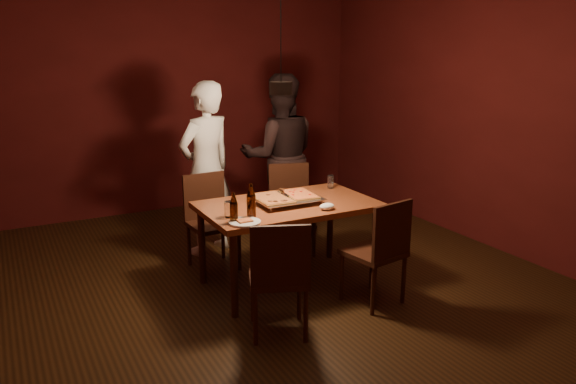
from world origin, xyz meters
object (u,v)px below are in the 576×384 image
beer_bottle_a (234,207)px  pendant_lamp (281,87)px  beer_bottle_b (251,201)px  chair_far_left (209,212)px  dining_table (288,211)px  diner_dark (280,156)px  chair_near_right (382,243)px  chair_far_right (291,200)px  chair_near_left (279,269)px  pizza_tray (286,200)px  plate_slice (245,222)px  diner_white (206,169)px

beer_bottle_a → pendant_lamp: size_ratio=0.21×
beer_bottle_b → pendant_lamp: bearing=13.7°
chair_far_left → beer_bottle_a: 1.08m
dining_table → chair_far_left: chair_far_left is taller
chair_far_left → diner_dark: bearing=-156.9°
chair_near_right → diner_dark: size_ratio=0.27×
chair_far_right → chair_near_right: size_ratio=1.07×
chair_near_left → chair_near_right: (0.97, 0.09, 0.00)m
chair_far_right → diner_dark: diner_dark is taller
pendant_lamp → pizza_tray: bearing=52.1°
dining_table → chair_near_left: (-0.50, -0.82, -0.14)m
chair_far_left → chair_near_left: size_ratio=0.89×
chair_far_right → pizza_tray: 0.89m
chair_near_right → chair_far_right: bearing=81.1°
beer_bottle_a → beer_bottle_b: 0.18m
chair_near_left → chair_far_right: bearing=80.9°
chair_far_right → pendant_lamp: bearing=73.6°
dining_table → chair_near_right: chair_near_right is taller
chair_far_left → chair_near_right: size_ratio=1.00×
chair_far_right → plate_slice: size_ratio=2.07×
beer_bottle_a → plate_slice: size_ratio=0.94×
chair_far_right → chair_near_left: bearing=75.2°
pizza_tray → beer_bottle_b: bearing=-155.6°
diner_dark → beer_bottle_a: bearing=70.3°
pizza_tray → plate_slice: bearing=-151.8°
chair_near_right → beer_bottle_b: 1.10m
chair_far_left → beer_bottle_a: bearing=77.4°
dining_table → plate_slice: plate_slice is taller
beer_bottle_b → beer_bottle_a: bearing=-164.2°
dining_table → chair_far_right: bearing=60.2°
chair_near_right → plate_slice: chair_near_right is taller
chair_far_left → pizza_tray: size_ratio=0.88×
chair_far_left → dining_table: bearing=118.1°
chair_far_left → plate_slice: chair_far_left is taller
beer_bottle_a → pendant_lamp: 1.02m
chair_near_left → pendant_lamp: bearing=83.2°
chair_near_right → diner_white: diner_white is taller
chair_far_left → diner_white: size_ratio=0.28×
dining_table → pendant_lamp: (-0.14, -0.15, 1.08)m
diner_dark → dining_table: bearing=83.8°
beer_bottle_a → beer_bottle_b: bearing=15.8°
chair_far_right → pendant_lamp: pendant_lamp is taller
dining_table → chair_far_left: (-0.46, 0.74, -0.14)m
chair_near_right → pizza_tray: bearing=111.8°
dining_table → chair_far_left: 0.88m
dining_table → diner_dark: size_ratio=0.84×
dining_table → pizza_tray: size_ratio=2.73×
pizza_tray → chair_far_right: bearing=53.9°
beer_bottle_b → diner_white: bearing=85.4°
diner_dark → plate_slice: bearing=72.9°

